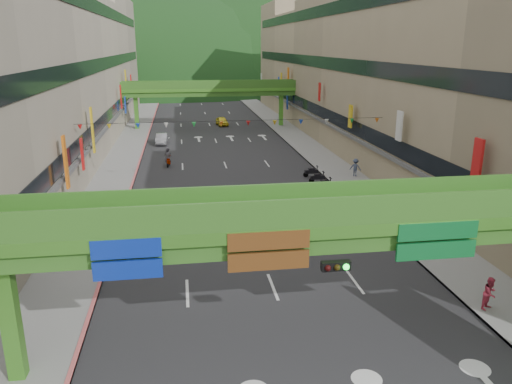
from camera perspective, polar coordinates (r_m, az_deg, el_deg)
road_slab at (r=62.89m, az=-4.36°, el=5.19°), size 18.00×140.00×0.02m
sidewalk_left at (r=63.06m, az=-14.41°, el=4.80°), size 4.00×140.00×0.15m
sidewalk_right at (r=64.59m, az=5.46°, el=5.52°), size 4.00×140.00×0.15m
curb_left at (r=62.89m, az=-12.68°, el=4.90°), size 0.20×140.00×0.18m
curb_right at (r=64.16m, az=3.81°, el=5.50°), size 0.20×140.00×0.18m
building_row_left at (r=63.25m, az=-22.37°, el=12.73°), size 12.80×95.00×19.00m
building_row_right at (r=65.85m, az=12.60°, el=13.65°), size 12.80×95.00×19.00m
overpass_near at (r=19.11m, az=8.46°, el=-5.67°), size 28.00×12.27×7.10m
overpass_far at (r=76.94m, az=-5.31°, el=11.31°), size 28.00×2.20×7.10m
hill_left at (r=172.27m, az=-12.32°, el=12.09°), size 168.00×140.00×112.00m
hill_right at (r=194.14m, az=0.19°, el=12.92°), size 208.00×176.00×128.00m
bunting_string at (r=42.22m, az=-2.44°, el=7.82°), size 26.00×0.36×0.47m
scooter_rider_mid at (r=37.09m, az=1.37°, el=-1.18°), size 0.89×1.60×2.07m
scooter_rider_left at (r=33.67m, az=-12.31°, el=-3.48°), size 1.05×1.60×2.09m
scooter_rider_far at (r=53.10m, az=-10.04°, el=3.97°), size 0.88×1.60×2.03m
parked_scooter_row at (r=43.35m, az=8.19°, el=0.53°), size 1.60×11.55×1.08m
car_silver at (r=65.49m, az=-10.71°, el=5.98°), size 1.61×4.08×1.32m
car_yellow at (r=79.53m, az=-3.91°, el=8.07°), size 1.95×4.05×1.34m
pedestrian_red at (r=26.77m, az=25.15°, el=-10.72°), size 0.99×0.93×1.63m
pedestrian_dark at (r=36.52m, az=17.11°, el=-2.68°), size 0.98×0.54×1.59m
pedestrian_blue at (r=48.87m, az=11.29°, el=2.61°), size 0.95×0.86×1.71m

